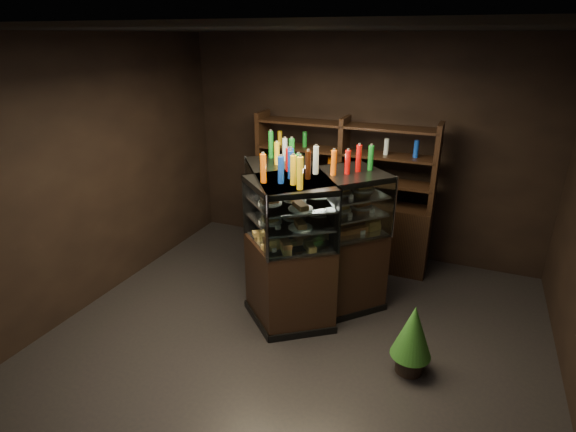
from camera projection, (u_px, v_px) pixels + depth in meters
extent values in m
plane|color=black|center=(292.00, 345.00, 4.61)|extent=(5.00, 5.00, 0.00)
cube|color=black|center=(361.00, 149.00, 6.19)|extent=(5.00, 0.02, 3.00)
cube|color=black|center=(72.00, 405.00, 1.91)|extent=(5.00, 0.02, 3.00)
cube|color=black|center=(83.00, 178.00, 4.94)|extent=(0.02, 5.00, 3.00)
cube|color=black|center=(293.00, 30.00, 3.49)|extent=(5.00, 5.00, 0.02)
cube|color=black|center=(316.00, 273.00, 5.06)|extent=(1.51, 1.55, 0.94)
cube|color=black|center=(315.00, 305.00, 5.22)|extent=(1.56, 1.59, 0.08)
cube|color=black|center=(319.00, 179.00, 4.65)|extent=(1.51, 1.55, 0.06)
cube|color=silver|center=(317.00, 234.00, 4.88)|extent=(1.43, 1.46, 0.02)
cube|color=silver|center=(318.00, 215.00, 4.80)|extent=(1.43, 1.46, 0.02)
cube|color=silver|center=(318.00, 197.00, 4.72)|extent=(1.43, 1.46, 0.02)
cube|color=white|center=(335.00, 218.00, 4.45)|extent=(0.99, 1.06, 0.67)
cylinder|color=silver|center=(395.00, 207.00, 4.73)|extent=(0.03, 0.03, 0.69)
cylinder|color=silver|center=(267.00, 230.00, 4.18)|extent=(0.03, 0.03, 0.69)
cube|color=black|center=(288.00, 266.00, 5.21)|extent=(1.42, 1.59, 0.94)
cube|color=black|center=(288.00, 298.00, 5.37)|extent=(1.47, 1.64, 0.08)
cube|color=black|center=(288.00, 174.00, 4.79)|extent=(1.42, 1.59, 0.06)
cube|color=silver|center=(288.00, 228.00, 5.03)|extent=(1.34, 1.51, 0.02)
cube|color=silver|center=(288.00, 209.00, 4.95)|extent=(1.34, 1.51, 0.02)
cube|color=silver|center=(288.00, 192.00, 4.87)|extent=(1.34, 1.51, 0.02)
cube|color=white|center=(254.00, 203.00, 4.83)|extent=(0.84, 1.18, 0.67)
cylinder|color=silver|center=(267.00, 230.00, 4.18)|extent=(0.03, 0.03, 0.69)
cylinder|color=silver|center=(246.00, 183.00, 5.49)|extent=(0.03, 0.03, 0.69)
cube|color=#DD854F|center=(267.00, 241.00, 4.61)|extent=(0.19, 0.19, 0.06)
cube|color=#DD854F|center=(282.00, 239.00, 4.67)|extent=(0.19, 0.19, 0.06)
cube|color=#DD854F|center=(297.00, 236.00, 4.74)|extent=(0.19, 0.19, 0.06)
cube|color=#DD854F|center=(312.00, 233.00, 4.80)|extent=(0.19, 0.19, 0.06)
cube|color=#DD854F|center=(326.00, 230.00, 4.87)|extent=(0.19, 0.19, 0.06)
cube|color=#DD854F|center=(340.00, 228.00, 4.93)|extent=(0.19, 0.19, 0.06)
cube|color=#DD854F|center=(353.00, 225.00, 5.00)|extent=(0.19, 0.19, 0.06)
cube|color=#DD854F|center=(366.00, 223.00, 5.06)|extent=(0.19, 0.19, 0.06)
cylinder|color=white|center=(270.00, 221.00, 4.58)|extent=(0.24, 0.24, 0.02)
cube|color=#DD854F|center=(270.00, 218.00, 4.57)|extent=(0.18, 0.18, 0.05)
cylinder|color=white|center=(295.00, 217.00, 4.69)|extent=(0.24, 0.24, 0.02)
cube|color=#DD854F|center=(295.00, 214.00, 4.67)|extent=(0.18, 0.18, 0.05)
cylinder|color=white|center=(318.00, 213.00, 4.79)|extent=(0.24, 0.24, 0.02)
cube|color=#DD854F|center=(318.00, 210.00, 4.78)|extent=(0.18, 0.18, 0.05)
cylinder|color=white|center=(340.00, 209.00, 4.89)|extent=(0.24, 0.24, 0.02)
cube|color=#DD854F|center=(340.00, 206.00, 4.88)|extent=(0.18, 0.18, 0.05)
cylinder|color=white|center=(361.00, 206.00, 5.00)|extent=(0.24, 0.24, 0.02)
cube|color=#DD854F|center=(362.00, 203.00, 4.99)|extent=(0.18, 0.18, 0.05)
cylinder|color=white|center=(270.00, 203.00, 4.51)|extent=(0.24, 0.24, 0.02)
cube|color=#DD854F|center=(270.00, 200.00, 4.50)|extent=(0.18, 0.18, 0.05)
cylinder|color=white|center=(295.00, 199.00, 4.61)|extent=(0.24, 0.24, 0.02)
cube|color=#DD854F|center=(295.00, 196.00, 4.60)|extent=(0.18, 0.18, 0.05)
cylinder|color=white|center=(318.00, 196.00, 4.72)|extent=(0.24, 0.24, 0.02)
cube|color=#DD854F|center=(318.00, 192.00, 4.70)|extent=(0.18, 0.18, 0.05)
cylinder|color=white|center=(341.00, 192.00, 4.82)|extent=(0.24, 0.24, 0.02)
cube|color=#DD854F|center=(341.00, 189.00, 4.81)|extent=(0.18, 0.18, 0.05)
cylinder|color=white|center=(363.00, 189.00, 4.92)|extent=(0.24, 0.24, 0.02)
cube|color=#DD854F|center=(363.00, 186.00, 4.91)|extent=(0.18, 0.18, 0.05)
cube|color=#DD854F|center=(274.00, 206.00, 5.55)|extent=(0.18, 0.20, 0.06)
cube|color=#DD854F|center=(277.00, 211.00, 5.40)|extent=(0.18, 0.20, 0.06)
cube|color=#DD854F|center=(280.00, 216.00, 5.24)|extent=(0.18, 0.20, 0.06)
cube|color=#DD854F|center=(283.00, 222.00, 5.09)|extent=(0.18, 0.20, 0.06)
cube|color=#DD854F|center=(287.00, 228.00, 4.93)|extent=(0.18, 0.20, 0.06)
cube|color=#DD854F|center=(290.00, 234.00, 4.77)|extent=(0.18, 0.20, 0.06)
cube|color=#DD854F|center=(294.00, 241.00, 4.62)|extent=(0.18, 0.20, 0.06)
cube|color=#DD854F|center=(298.00, 248.00, 4.46)|extent=(0.18, 0.20, 0.06)
cylinder|color=white|center=(278.00, 192.00, 5.43)|extent=(0.24, 0.24, 0.02)
cube|color=#DD854F|center=(278.00, 189.00, 5.42)|extent=(0.17, 0.19, 0.05)
cylinder|color=white|center=(283.00, 200.00, 5.19)|extent=(0.24, 0.24, 0.02)
cube|color=#DD854F|center=(283.00, 197.00, 5.17)|extent=(0.17, 0.19, 0.05)
cylinder|color=white|center=(288.00, 208.00, 4.94)|extent=(0.24, 0.24, 0.02)
cube|color=#DD854F|center=(288.00, 205.00, 4.93)|extent=(0.17, 0.19, 0.05)
cylinder|color=white|center=(294.00, 217.00, 4.69)|extent=(0.24, 0.24, 0.02)
cube|color=#DD854F|center=(294.00, 214.00, 4.68)|extent=(0.17, 0.19, 0.05)
cylinder|color=white|center=(300.00, 227.00, 4.44)|extent=(0.24, 0.24, 0.02)
cube|color=#DD854F|center=(300.00, 224.00, 4.43)|extent=(0.17, 0.19, 0.05)
cylinder|color=white|center=(278.00, 176.00, 5.36)|extent=(0.24, 0.24, 0.02)
cube|color=#DD854F|center=(278.00, 173.00, 5.35)|extent=(0.17, 0.19, 0.05)
cylinder|color=white|center=(283.00, 183.00, 5.11)|extent=(0.24, 0.24, 0.02)
cube|color=#DD854F|center=(283.00, 180.00, 5.10)|extent=(0.17, 0.19, 0.05)
cylinder|color=white|center=(288.00, 191.00, 4.86)|extent=(0.24, 0.24, 0.02)
cube|color=#DD854F|center=(288.00, 188.00, 4.85)|extent=(0.17, 0.19, 0.05)
cylinder|color=white|center=(294.00, 199.00, 4.62)|extent=(0.24, 0.24, 0.02)
cube|color=#DD854F|center=(294.00, 196.00, 4.60)|extent=(0.17, 0.19, 0.05)
cylinder|color=white|center=(300.00, 208.00, 4.37)|extent=(0.24, 0.24, 0.02)
cube|color=#DD854F|center=(300.00, 205.00, 4.35)|extent=(0.17, 0.19, 0.05)
cylinder|color=silver|center=(264.00, 169.00, 4.35)|extent=(0.06, 0.06, 0.28)
cylinder|color=silver|center=(264.00, 154.00, 4.30)|extent=(0.03, 0.03, 0.02)
cylinder|color=black|center=(278.00, 168.00, 4.41)|extent=(0.06, 0.06, 0.28)
cylinder|color=silver|center=(278.00, 153.00, 4.35)|extent=(0.03, 0.03, 0.02)
cylinder|color=#D8590A|center=(292.00, 166.00, 4.47)|extent=(0.06, 0.06, 0.28)
cylinder|color=silver|center=(292.00, 151.00, 4.41)|extent=(0.03, 0.03, 0.02)
cylinder|color=#0F38B2|center=(306.00, 164.00, 4.52)|extent=(0.06, 0.06, 0.28)
cylinder|color=silver|center=(306.00, 150.00, 4.47)|extent=(0.03, 0.03, 0.02)
cylinder|color=yellow|center=(319.00, 163.00, 4.58)|extent=(0.06, 0.06, 0.28)
cylinder|color=silver|center=(320.00, 148.00, 4.53)|extent=(0.03, 0.03, 0.02)
cylinder|color=#147223|center=(332.00, 161.00, 4.64)|extent=(0.06, 0.06, 0.28)
cylinder|color=silver|center=(333.00, 147.00, 4.58)|extent=(0.03, 0.03, 0.02)
cylinder|color=#B20C0A|center=(345.00, 160.00, 4.70)|extent=(0.06, 0.06, 0.28)
cylinder|color=silver|center=(346.00, 145.00, 4.64)|extent=(0.03, 0.03, 0.02)
cylinder|color=silver|center=(357.00, 158.00, 4.75)|extent=(0.06, 0.06, 0.28)
cylinder|color=silver|center=(358.00, 144.00, 4.70)|extent=(0.03, 0.03, 0.02)
cylinder|color=black|center=(369.00, 157.00, 4.81)|extent=(0.06, 0.06, 0.28)
cylinder|color=silver|center=(370.00, 143.00, 4.75)|extent=(0.03, 0.03, 0.02)
cylinder|color=silver|center=(277.00, 146.00, 5.28)|extent=(0.06, 0.06, 0.28)
cylinder|color=silver|center=(277.00, 133.00, 5.22)|extent=(0.03, 0.03, 0.02)
cylinder|color=black|center=(279.00, 149.00, 5.14)|extent=(0.06, 0.06, 0.28)
cylinder|color=silver|center=(279.00, 136.00, 5.08)|extent=(0.03, 0.03, 0.02)
cylinder|color=#D8590A|center=(282.00, 152.00, 5.00)|extent=(0.06, 0.06, 0.28)
cylinder|color=silver|center=(282.00, 139.00, 4.95)|extent=(0.03, 0.03, 0.02)
cylinder|color=#0F38B2|center=(285.00, 155.00, 4.87)|extent=(0.06, 0.06, 0.28)
cylinder|color=silver|center=(285.00, 141.00, 4.81)|extent=(0.03, 0.03, 0.02)
cylinder|color=yellow|center=(288.00, 159.00, 4.73)|extent=(0.06, 0.06, 0.28)
cylinder|color=silver|center=(288.00, 145.00, 4.67)|extent=(0.03, 0.03, 0.02)
cylinder|color=#147223|center=(291.00, 162.00, 4.59)|extent=(0.06, 0.06, 0.28)
cylinder|color=silver|center=(291.00, 148.00, 4.54)|extent=(0.03, 0.03, 0.02)
cylinder|color=#B20C0A|center=(295.00, 166.00, 4.46)|extent=(0.06, 0.06, 0.28)
cylinder|color=silver|center=(295.00, 151.00, 4.40)|extent=(0.03, 0.03, 0.02)
cylinder|color=silver|center=(298.00, 170.00, 4.32)|extent=(0.06, 0.06, 0.28)
cylinder|color=silver|center=(299.00, 155.00, 4.26)|extent=(0.03, 0.03, 0.02)
cylinder|color=black|center=(302.00, 175.00, 4.18)|extent=(0.06, 0.06, 0.28)
cylinder|color=silver|center=(303.00, 159.00, 4.13)|extent=(0.03, 0.03, 0.02)
cylinder|color=black|center=(409.00, 363.00, 4.23)|extent=(0.25, 0.25, 0.19)
cone|color=#1B4F16|center=(413.00, 331.00, 4.10)|extent=(0.38, 0.38, 0.52)
cone|color=#1B4F16|center=(415.00, 315.00, 4.03)|extent=(0.29, 0.29, 0.37)
cube|color=black|center=(340.00, 229.00, 6.24)|extent=(2.38, 0.42, 0.90)
cube|color=black|center=(263.00, 151.00, 6.28)|extent=(0.06, 0.38, 1.10)
cube|color=black|center=(343.00, 159.00, 5.86)|extent=(0.06, 0.38, 1.10)
cube|color=black|center=(436.00, 169.00, 5.45)|extent=(0.06, 0.38, 1.10)
cube|color=black|center=(343.00, 178.00, 5.96)|extent=(2.34, 0.38, 0.03)
cube|color=black|center=(344.00, 152.00, 5.83)|extent=(2.34, 0.38, 0.03)
cube|color=black|center=(345.00, 125.00, 5.69)|extent=(2.34, 0.38, 0.03)
cylinder|color=silver|center=(280.00, 162.00, 6.23)|extent=(0.06, 0.06, 0.22)
cylinder|color=black|center=(304.00, 164.00, 6.11)|extent=(0.06, 0.06, 0.22)
cylinder|color=#D8590A|center=(330.00, 167.00, 5.98)|extent=(0.06, 0.06, 0.22)
cylinder|color=#0F38B2|center=(356.00, 170.00, 5.85)|extent=(0.06, 0.06, 0.22)
cylinder|color=yellow|center=(384.00, 173.00, 5.72)|extent=(0.06, 0.06, 0.22)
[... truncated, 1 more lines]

